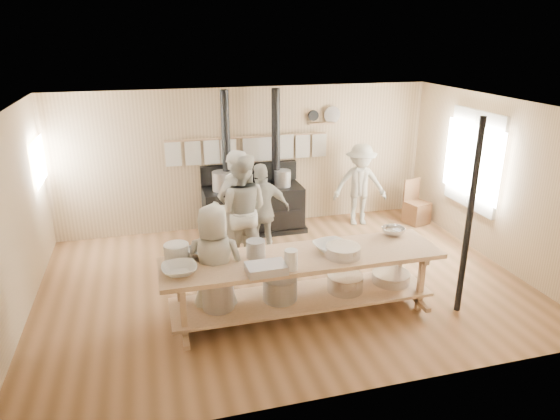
{
  "coord_description": "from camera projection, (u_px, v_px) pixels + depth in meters",
  "views": [
    {
      "loc": [
        -1.79,
        -6.38,
        3.55
      ],
      "look_at": [
        -0.0,
        0.2,
        1.08
      ],
      "focal_mm": 32.0,
      "sensor_mm": 36.0,
      "label": 1
    }
  ],
  "objects": [
    {
      "name": "back_wall_shelf",
      "position": [
        324.0,
        118.0,
        9.33
      ],
      "size": [
        0.63,
        0.14,
        0.32
      ],
      "color": "#9E7C5A",
      "rests_on": "ground"
    },
    {
      "name": "cook_center",
      "position": [
        215.0,
        265.0,
        6.23
      ],
      "size": [
        0.87,
        0.68,
        1.58
      ],
      "primitive_type": "imported",
      "rotation": [
        0.0,
        0.0,
        2.89
      ],
      "color": "#A09E8E",
      "rests_on": "ground"
    },
    {
      "name": "cook_by_window",
      "position": [
        360.0,
        185.0,
        9.45
      ],
      "size": [
        1.12,
        0.78,
        1.57
      ],
      "primitive_type": "imported",
      "rotation": [
        0.0,
        0.0,
        -0.21
      ],
      "color": "#A09E8E",
      "rests_on": "ground"
    },
    {
      "name": "pitcher",
      "position": [
        291.0,
        260.0,
        5.93
      ],
      "size": [
        0.19,
        0.19,
        0.25
      ],
      "primitive_type": "cylinder",
      "rotation": [
        0.0,
        0.0,
        -0.25
      ],
      "color": "white",
      "rests_on": "prep_table"
    },
    {
      "name": "ground",
      "position": [
        284.0,
        282.0,
        7.44
      ],
      "size": [
        7.0,
        7.0,
        0.0
      ],
      "primitive_type": "plane",
      "color": "brown",
      "rests_on": "ground"
    },
    {
      "name": "bowl_steel_b",
      "position": [
        393.0,
        231.0,
        6.97
      ],
      "size": [
        0.42,
        0.42,
        0.1
      ],
      "primitive_type": "imported",
      "rotation": [
        0.0,
        0.0,
        3.51
      ],
      "color": "silver",
      "rests_on": "prep_table"
    },
    {
      "name": "left_opening",
      "position": [
        39.0,
        161.0,
        7.86
      ],
      "size": [
        0.0,
        0.9,
        0.9
      ],
      "color": "white",
      "rests_on": "ground"
    },
    {
      "name": "stove",
      "position": [
        252.0,
        204.0,
        9.18
      ],
      "size": [
        1.9,
        0.75,
        2.6
      ],
      "color": "black",
      "rests_on": "ground"
    },
    {
      "name": "cook_right",
      "position": [
        262.0,
        211.0,
        8.04
      ],
      "size": [
        0.96,
        0.46,
        1.59
      ],
      "primitive_type": "imported",
      "rotation": [
        0.0,
        0.0,
        3.22
      ],
      "color": "#A09E8E",
      "rests_on": "ground"
    },
    {
      "name": "bowl_white_a",
      "position": [
        179.0,
        269.0,
        5.85
      ],
      "size": [
        0.43,
        0.43,
        0.1
      ],
      "primitive_type": "imported",
      "rotation": [
        0.0,
        0.0,
        0.02
      ],
      "color": "white",
      "rests_on": "prep_table"
    },
    {
      "name": "bowl_steel_a",
      "position": [
        199.0,
        252.0,
        6.3
      ],
      "size": [
        0.45,
        0.45,
        0.1
      ],
      "primitive_type": "imported",
      "rotation": [
        0.0,
        0.0,
        1.05
      ],
      "color": "silver",
      "rests_on": "prep_table"
    },
    {
      "name": "mixing_bowl_large",
      "position": [
        343.0,
        251.0,
        6.29
      ],
      "size": [
        0.57,
        0.57,
        0.14
      ],
      "primitive_type": "cylinder",
      "rotation": [
        0.0,
        0.0,
        -0.33
      ],
      "color": "silver",
      "rests_on": "prep_table"
    },
    {
      "name": "window_right",
      "position": [
        474.0,
        160.0,
        8.33
      ],
      "size": [
        0.09,
        1.5,
        1.65
      ],
      "color": "beige",
      "rests_on": "ground"
    },
    {
      "name": "bowl_white_b",
      "position": [
        331.0,
        247.0,
        6.46
      ],
      "size": [
        0.52,
        0.52,
        0.11
      ],
      "primitive_type": "imported",
      "rotation": [
        0.0,
        0.0,
        1.79
      ],
      "color": "white",
      "rests_on": "prep_table"
    },
    {
      "name": "bucket_galv",
      "position": [
        256.0,
        249.0,
        6.26
      ],
      "size": [
        0.31,
        0.31,
        0.22
      ],
      "primitive_type": "cylinder",
      "rotation": [
        0.0,
        0.0,
        -0.35
      ],
      "color": "gray",
      "rests_on": "prep_table"
    },
    {
      "name": "chair",
      "position": [
        416.0,
        210.0,
        9.68
      ],
      "size": [
        0.49,
        0.49,
        0.85
      ],
      "rotation": [
        0.0,
        0.0,
        0.28
      ],
      "color": "brown",
      "rests_on": "ground"
    },
    {
      "name": "deep_bowl_enamel",
      "position": [
        177.0,
        252.0,
        6.22
      ],
      "size": [
        0.35,
        0.35,
        0.2
      ],
      "primitive_type": "cylinder",
      "rotation": [
        0.0,
        0.0,
        -0.12
      ],
      "color": "white",
      "rests_on": "prep_table"
    },
    {
      "name": "room_shell",
      "position": [
        284.0,
        178.0,
        6.89
      ],
      "size": [
        7.0,
        7.0,
        7.0
      ],
      "color": "tan",
      "rests_on": "ground"
    },
    {
      "name": "prep_table",
      "position": [
        302.0,
        279.0,
        6.44
      ],
      "size": [
        3.6,
        0.9,
        0.85
      ],
      "color": "#9E7C5A",
      "rests_on": "ground"
    },
    {
      "name": "towel_rail",
      "position": [
        248.0,
        146.0,
        9.09
      ],
      "size": [
        3.0,
        0.04,
        0.47
      ],
      "color": "#9E7C5A",
      "rests_on": "ground"
    },
    {
      "name": "roasting_pan",
      "position": [
        266.0,
        268.0,
        5.88
      ],
      "size": [
        0.48,
        0.33,
        0.1
      ],
      "primitive_type": "cube",
      "rotation": [
        0.0,
        0.0,
        0.03
      ],
      "color": "#B2B2B7",
      "rests_on": "prep_table"
    },
    {
      "name": "cook_left",
      "position": [
        241.0,
        211.0,
        7.72
      ],
      "size": [
        1.06,
        0.93,
        1.82
      ],
      "primitive_type": "imported",
      "rotation": [
        0.0,
        0.0,
        2.82
      ],
      "color": "#A09E8E",
      "rests_on": "ground"
    },
    {
      "name": "cook_far_left",
      "position": [
        236.0,
        209.0,
        7.71
      ],
      "size": [
        0.82,
        0.75,
        1.87
      ],
      "primitive_type": "imported",
      "rotation": [
        0.0,
        0.0,
        3.71
      ],
      "color": "#A09E8E",
      "rests_on": "ground"
    },
    {
      "name": "support_post",
      "position": [
        469.0,
        220.0,
        6.28
      ],
      "size": [
        0.08,
        0.08,
        2.6
      ],
      "primitive_type": "cylinder",
      "color": "black",
      "rests_on": "ground"
    }
  ]
}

